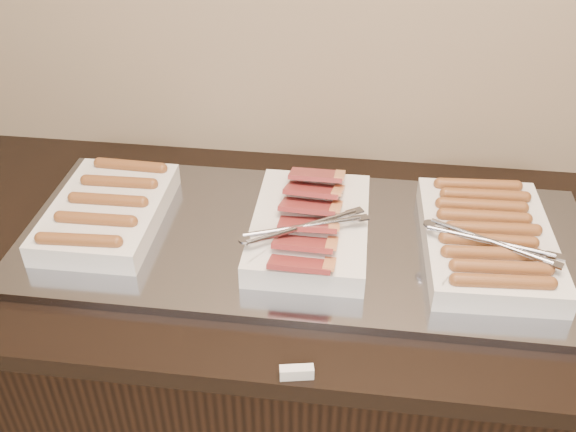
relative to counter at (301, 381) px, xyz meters
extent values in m
cube|color=black|center=(0.00, 0.00, -0.02)|extent=(2.00, 0.70, 0.86)
cube|color=black|center=(0.00, 0.00, 0.43)|extent=(2.06, 0.76, 0.04)
cube|color=gray|center=(0.00, 0.00, 0.46)|extent=(1.20, 0.50, 0.02)
cube|color=white|center=(-0.43, 0.00, 0.49)|extent=(0.23, 0.34, 0.05)
cylinder|color=brown|center=(-0.43, -0.14, 0.52)|extent=(0.15, 0.03, 0.03)
cylinder|color=brown|center=(-0.42, -0.07, 0.52)|extent=(0.15, 0.03, 0.03)
cylinder|color=brown|center=(-0.42, 0.00, 0.52)|extent=(0.15, 0.03, 0.03)
cylinder|color=brown|center=(-0.42, 0.07, 0.52)|extent=(0.15, 0.03, 0.03)
cylinder|color=brown|center=(-0.42, 0.14, 0.52)|extent=(0.15, 0.03, 0.03)
cube|color=white|center=(0.01, 0.00, 0.49)|extent=(0.24, 0.36, 0.05)
cube|color=maroon|center=(0.01, -0.14, 0.52)|extent=(0.12, 0.09, 0.04)
cube|color=maroon|center=(0.01, -0.09, 0.52)|extent=(0.12, 0.09, 0.04)
cube|color=maroon|center=(0.01, -0.03, 0.52)|extent=(0.12, 0.09, 0.04)
cube|color=maroon|center=(0.01, 0.03, 0.53)|extent=(0.12, 0.09, 0.04)
cube|color=maroon|center=(0.01, 0.09, 0.53)|extent=(0.12, 0.10, 0.04)
cube|color=maroon|center=(0.01, 0.14, 0.53)|extent=(0.12, 0.09, 0.04)
cube|color=white|center=(0.38, 0.00, 0.49)|extent=(0.27, 0.39, 0.05)
cylinder|color=brown|center=(0.38, -0.16, 0.52)|extent=(0.17, 0.04, 0.03)
cylinder|color=brown|center=(0.38, -0.12, 0.52)|extent=(0.17, 0.04, 0.03)
cylinder|color=brown|center=(0.37, -0.08, 0.52)|extent=(0.17, 0.04, 0.03)
cylinder|color=brown|center=(0.37, -0.04, 0.52)|extent=(0.17, 0.03, 0.03)
cylinder|color=brown|center=(0.38, 0.00, 0.52)|extent=(0.17, 0.04, 0.03)
cylinder|color=brown|center=(0.37, 0.04, 0.52)|extent=(0.17, 0.03, 0.03)
cylinder|color=brown|center=(0.37, 0.08, 0.52)|extent=(0.17, 0.03, 0.03)
cylinder|color=brown|center=(0.38, 0.12, 0.52)|extent=(0.17, 0.03, 0.03)
cylinder|color=brown|center=(0.37, 0.16, 0.52)|extent=(0.17, 0.04, 0.03)
cube|color=white|center=(0.03, -0.36, 0.46)|extent=(0.06, 0.03, 0.02)
camera|label=1|loc=(0.10, -1.07, 1.30)|focal=40.00mm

